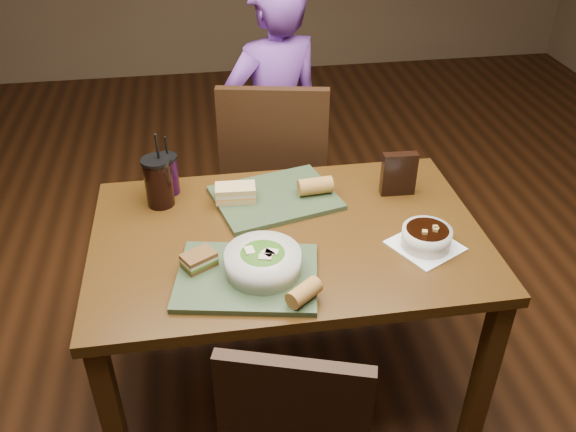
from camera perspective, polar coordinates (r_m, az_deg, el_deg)
The scene contains 15 objects.
ground at distance 2.55m, azimuth 0.00°, elevation -15.44°, with size 6.00×6.00×0.00m, color #381C0B.
dining_table at distance 2.09m, azimuth 0.00°, elevation -3.64°, with size 1.30×0.85×0.75m.
chair_far at distance 2.70m, azimuth -1.65°, elevation 3.73°, with size 0.52×0.53×1.03m.
diner at distance 2.91m, azimuth -1.27°, elevation 8.58°, with size 0.50×0.33×1.37m, color #693592.
tray_near at distance 1.85m, azimuth -3.84°, elevation -5.70°, with size 0.42×0.32×0.02m, color #304227.
tray_far at distance 2.20m, azimuth -1.21°, elevation 1.72°, with size 0.42×0.32×0.02m, color #304227.
salad_bowl at distance 1.83m, azimuth -2.37°, elevation -4.19°, with size 0.23×0.23×0.08m.
soup_bowl at distance 2.01m, azimuth 12.83°, elevation -1.93°, with size 0.26×0.26×0.08m.
sandwich_near at distance 1.87m, azimuth -8.34°, elevation -4.09°, with size 0.12×0.11×0.05m.
sandwich_far at distance 2.17m, azimuth -4.93°, elevation 2.18°, with size 0.15×0.09×0.06m.
baguette_near at distance 1.74m, azimuth 1.51°, elevation -7.17°, with size 0.05×0.05×0.11m, color #AD7533.
baguette_far at distance 2.20m, azimuth 2.55°, elevation 2.82°, with size 0.06×0.06×0.12m, color #AD7533.
cup_cola at distance 2.18m, azimuth -12.02°, elevation 3.16°, with size 0.10×0.10×0.28m.
cup_berry at distance 2.25m, azimuth -11.23°, elevation 3.86°, with size 0.09×0.09×0.23m.
chip_bag at distance 2.24m, azimuth 10.31°, elevation 3.90°, with size 0.12×0.04×0.16m, color black.
Camera 1 is at (-0.26, -1.63, 1.94)m, focal length 38.00 mm.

